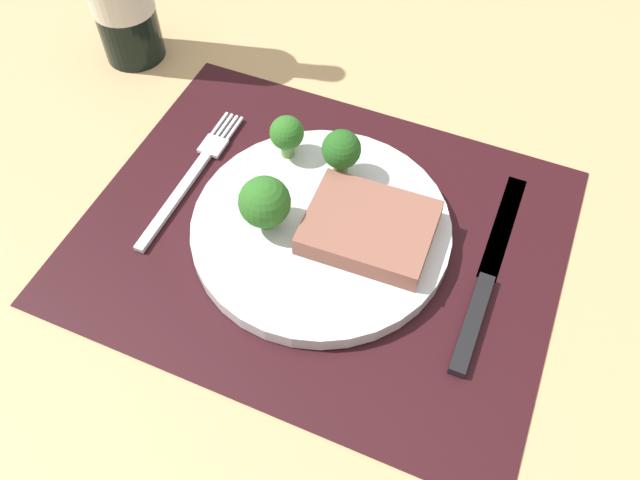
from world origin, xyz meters
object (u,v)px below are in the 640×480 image
(fork, at_px, (192,175))
(knife, at_px, (485,282))
(plate, at_px, (321,228))
(steak, at_px, (369,227))

(fork, bearing_deg, knife, -0.85)
(plate, relative_size, knife, 1.05)
(fork, height_order, knife, knife)
(fork, bearing_deg, steak, -1.92)
(knife, bearing_deg, fork, 176.05)
(plate, bearing_deg, steak, 6.42)
(steak, xyz_separation_m, fork, (-0.19, 0.01, -0.02))
(fork, xyz_separation_m, knife, (0.30, -0.01, 0.00))
(steak, distance_m, knife, 0.11)
(plate, height_order, knife, plate)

